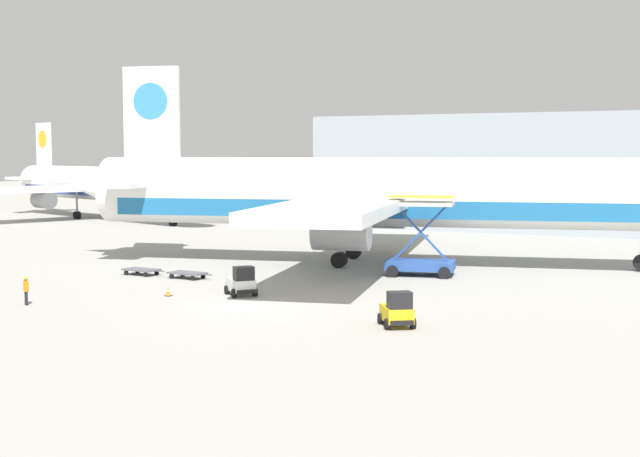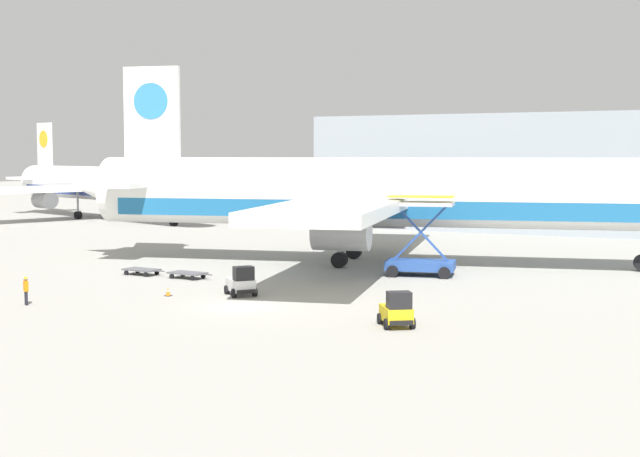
% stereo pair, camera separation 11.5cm
% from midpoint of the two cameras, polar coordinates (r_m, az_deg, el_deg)
% --- Properties ---
extents(ground_plane, '(400.00, 400.00, 0.00)m').
position_cam_midpoint_polar(ground_plane, '(54.79, -5.18, -5.00)').
color(ground_plane, '#9E9B93').
extents(airplane_main, '(57.16, 48.55, 17.00)m').
position_cam_midpoint_polar(airplane_main, '(75.10, 4.32, 2.14)').
color(airplane_main, white).
rests_on(airplane_main, ground_plane).
extents(airplane_distant, '(46.35, 39.81, 14.12)m').
position_cam_midpoint_polar(airplane_distant, '(130.86, -13.63, 2.72)').
color(airplane_distant, white).
rests_on(airplane_distant, ground_plane).
extents(scissor_lift_loader, '(5.75, 4.38, 6.11)m').
position_cam_midpoint_polar(scissor_lift_loader, '(68.58, 6.51, -1.11)').
color(scissor_lift_loader, '#284C99').
rests_on(scissor_lift_loader, ground_plane).
extents(baggage_tug_foreground, '(2.61, 2.81, 2.00)m').
position_cam_midpoint_polar(baggage_tug_foreground, '(48.27, 5.01, -5.28)').
color(baggage_tug_foreground, yellow).
rests_on(baggage_tug_foreground, ground_plane).
extents(baggage_tug_far, '(2.77, 2.69, 2.00)m').
position_cam_midpoint_polar(baggage_tug_far, '(58.79, -5.00, -3.47)').
color(baggage_tug_far, silver).
rests_on(baggage_tug_far, ground_plane).
extents(baggage_dolly_lead, '(3.75, 1.70, 0.48)m').
position_cam_midpoint_polar(baggage_dolly_lead, '(69.94, -11.30, -2.62)').
color(baggage_dolly_lead, '#56565B').
rests_on(baggage_dolly_lead, ground_plane).
extents(baggage_dolly_second, '(3.75, 1.70, 0.48)m').
position_cam_midpoint_polar(baggage_dolly_second, '(67.37, -8.42, -2.86)').
color(baggage_dolly_second, '#56565B').
rests_on(baggage_dolly_second, ground_plane).
extents(ground_crew_near, '(0.51, 0.36, 1.79)m').
position_cam_midpoint_polar(ground_crew_near, '(57.86, -18.25, -3.64)').
color(ground_crew_near, black).
rests_on(ground_crew_near, ground_plane).
extents(traffic_cone_near, '(0.40, 0.40, 0.57)m').
position_cam_midpoint_polar(traffic_cone_near, '(59.41, -9.65, -4.01)').
color(traffic_cone_near, black).
rests_on(traffic_cone_near, ground_plane).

